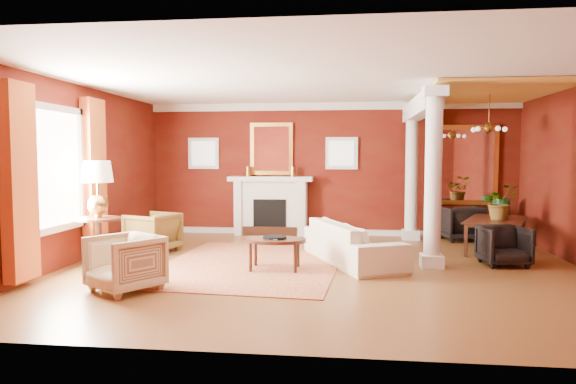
# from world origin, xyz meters

# --- Properties ---
(ground) EXTENTS (8.00, 8.00, 0.00)m
(ground) POSITION_xyz_m (0.00, 0.00, 0.00)
(ground) COLOR brown
(ground) RESTS_ON ground
(room_shell) EXTENTS (8.04, 7.04, 2.92)m
(room_shell) POSITION_xyz_m (0.00, 0.00, 2.02)
(room_shell) COLOR #551C0B
(room_shell) RESTS_ON ground
(fireplace) EXTENTS (1.85, 0.42, 1.29)m
(fireplace) POSITION_xyz_m (-1.30, 3.32, 0.65)
(fireplace) COLOR silver
(fireplace) RESTS_ON ground
(overmantel_mirror) EXTENTS (0.95, 0.07, 1.15)m
(overmantel_mirror) POSITION_xyz_m (-1.30, 3.45, 1.90)
(overmantel_mirror) COLOR gold
(overmantel_mirror) RESTS_ON fireplace
(flank_window_left) EXTENTS (0.70, 0.07, 0.70)m
(flank_window_left) POSITION_xyz_m (-2.85, 3.46, 1.80)
(flank_window_left) COLOR silver
(flank_window_left) RESTS_ON room_shell
(flank_window_right) EXTENTS (0.70, 0.07, 0.70)m
(flank_window_right) POSITION_xyz_m (0.25, 3.46, 1.80)
(flank_window_right) COLOR silver
(flank_window_right) RESTS_ON room_shell
(left_window) EXTENTS (0.21, 2.55, 2.60)m
(left_window) POSITION_xyz_m (-3.89, -0.60, 1.42)
(left_window) COLOR white
(left_window) RESTS_ON room_shell
(column_front) EXTENTS (0.36, 0.36, 2.80)m
(column_front) POSITION_xyz_m (1.70, 0.30, 1.43)
(column_front) COLOR silver
(column_front) RESTS_ON ground
(column_back) EXTENTS (0.36, 0.36, 2.80)m
(column_back) POSITION_xyz_m (1.70, 3.00, 1.43)
(column_back) COLOR silver
(column_back) RESTS_ON ground
(header_beam) EXTENTS (0.30, 3.20, 0.32)m
(header_beam) POSITION_xyz_m (1.70, 1.90, 2.62)
(header_beam) COLOR silver
(header_beam) RESTS_ON column_front
(amber_ceiling) EXTENTS (2.30, 3.40, 0.04)m
(amber_ceiling) POSITION_xyz_m (2.85, 1.75, 2.87)
(amber_ceiling) COLOR gold
(amber_ceiling) RESTS_ON room_shell
(dining_mirror) EXTENTS (1.30, 0.07, 1.70)m
(dining_mirror) POSITION_xyz_m (2.90, 3.45, 1.55)
(dining_mirror) COLOR gold
(dining_mirror) RESTS_ON room_shell
(chandelier) EXTENTS (0.60, 0.62, 0.75)m
(chandelier) POSITION_xyz_m (2.90, 1.80, 2.25)
(chandelier) COLOR #AA7C35
(chandelier) RESTS_ON room_shell
(crown_trim) EXTENTS (8.00, 0.08, 0.16)m
(crown_trim) POSITION_xyz_m (0.00, 3.46, 2.82)
(crown_trim) COLOR silver
(crown_trim) RESTS_ON room_shell
(base_trim) EXTENTS (8.00, 0.08, 0.12)m
(base_trim) POSITION_xyz_m (0.00, 3.46, 0.06)
(base_trim) COLOR silver
(base_trim) RESTS_ON ground
(rug) EXTENTS (3.01, 3.86, 0.01)m
(rug) POSITION_xyz_m (-1.14, 0.16, 0.01)
(rug) COLOR maroon
(rug) RESTS_ON ground
(sofa) EXTENTS (1.54, 2.36, 0.89)m
(sofa) POSITION_xyz_m (0.48, 0.52, 0.45)
(sofa) COLOR white
(sofa) RESTS_ON ground
(armchair_leopard) EXTENTS (0.95, 0.98, 0.79)m
(armchair_leopard) POSITION_xyz_m (-3.12, 1.02, 0.40)
(armchair_leopard) COLOR black
(armchair_leopard) RESTS_ON ground
(armchair_stripe) EXTENTS (1.06, 1.04, 0.80)m
(armchair_stripe) POSITION_xyz_m (-2.45, -1.62, 0.40)
(armchair_stripe) COLOR #CCB488
(armchair_stripe) RESTS_ON ground
(coffee_table) EXTENTS (0.96, 0.96, 0.49)m
(coffee_table) POSITION_xyz_m (-0.71, -0.18, 0.44)
(coffee_table) COLOR black
(coffee_table) RESTS_ON ground
(coffee_book) EXTENTS (0.15, 0.05, 0.21)m
(coffee_book) POSITION_xyz_m (-0.78, -0.24, 0.59)
(coffee_book) COLOR black
(coffee_book) RESTS_ON coffee_table
(side_table) EXTENTS (0.67, 0.67, 1.66)m
(side_table) POSITION_xyz_m (-3.50, -0.24, 1.14)
(side_table) COLOR black
(side_table) RESTS_ON ground
(dining_table) EXTENTS (1.18, 1.80, 0.95)m
(dining_table) POSITION_xyz_m (3.09, 1.76, 0.47)
(dining_table) COLOR black
(dining_table) RESTS_ON ground
(dining_chair_near) EXTENTS (0.75, 0.71, 0.70)m
(dining_chair_near) POSITION_xyz_m (2.85, 0.55, 0.35)
(dining_chair_near) COLOR black
(dining_chair_near) RESTS_ON ground
(dining_chair_far) EXTENTS (0.89, 0.85, 0.79)m
(dining_chair_far) POSITION_xyz_m (2.71, 3.00, 0.39)
(dining_chair_far) COLOR black
(dining_chair_far) RESTS_ON ground
(green_urn) EXTENTS (0.37, 0.37, 0.89)m
(green_urn) POSITION_xyz_m (3.50, 3.00, 0.35)
(green_urn) COLOR #143F20
(green_urn) RESTS_ON ground
(potted_plant) EXTENTS (0.72, 0.76, 0.50)m
(potted_plant) POSITION_xyz_m (3.10, 1.69, 1.19)
(potted_plant) COLOR #26591E
(potted_plant) RESTS_ON dining_table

